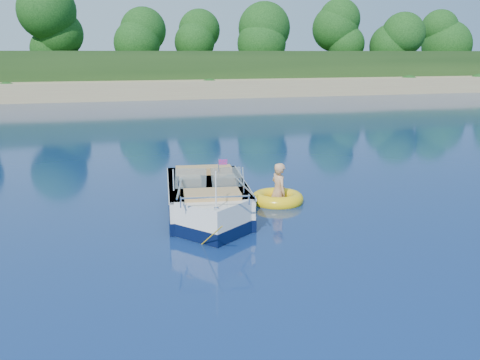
{
  "coord_description": "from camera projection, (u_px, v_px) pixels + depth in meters",
  "views": [
    {
      "loc": [
        -1.1,
        -10.52,
        3.87
      ],
      "look_at": [
        2.41,
        1.6,
        0.85
      ],
      "focal_mm": 40.0,
      "sensor_mm": 36.0,
      "label": 1
    }
  ],
  "objects": [
    {
      "name": "boy",
      "position": [
        278.0,
        202.0,
        14.22
      ],
      "size": [
        0.54,
        0.92,
        1.69
      ],
      "primitive_type": "imported",
      "rotation": [
        0.0,
        -0.17,
        1.76
      ],
      "color": "tan",
      "rests_on": "ground"
    },
    {
      "name": "ground",
      "position": [
        150.0,
        245.0,
        11.03
      ],
      "size": [
        160.0,
        160.0,
        0.0
      ],
      "primitive_type": "plane",
      "color": "#091A42",
      "rests_on": "ground"
    },
    {
      "name": "shoreline",
      "position": [
        91.0,
        75.0,
        70.36
      ],
      "size": [
        170.0,
        59.0,
        6.0
      ],
      "color": "tan",
      "rests_on": "ground"
    },
    {
      "name": "tow_tube",
      "position": [
        277.0,
        199.0,
        14.13
      ],
      "size": [
        1.7,
        1.7,
        0.37
      ],
      "rotation": [
        0.0,
        0.0,
        -0.26
      ],
      "color": "yellow",
      "rests_on": "ground"
    },
    {
      "name": "motorboat",
      "position": [
        208.0,
        202.0,
        12.9
      ],
      "size": [
        2.37,
        5.3,
        1.77
      ],
      "rotation": [
        0.0,
        0.0,
        -0.14
      ],
      "color": "silver",
      "rests_on": "ground"
    },
    {
      "name": "treeline",
      "position": [
        93.0,
        33.0,
        48.05
      ],
      "size": [
        150.0,
        7.12,
        8.19
      ],
      "color": "black",
      "rests_on": "ground"
    }
  ]
}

